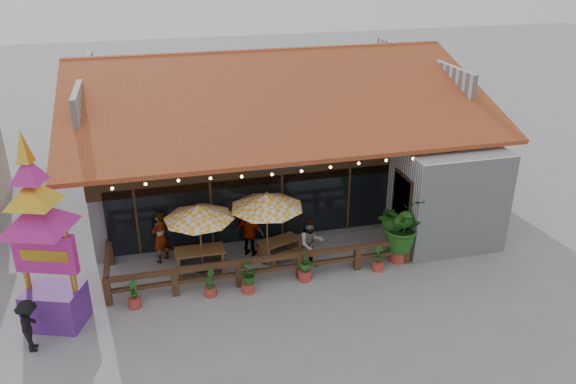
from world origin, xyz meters
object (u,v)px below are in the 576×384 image
object	(u,v)px
umbrella_left	(199,213)
tropical_plant	(400,225)
pedestrian	(30,326)
thai_sign_tower	(38,221)
picnic_table_right	(280,245)
picnic_table_left	(200,256)
umbrella_right	(267,201)

from	to	relation	value
umbrella_left	tropical_plant	bearing A→B (deg)	-8.87
pedestrian	thai_sign_tower	bearing A→B (deg)	-28.05
picnic_table_right	picnic_table_left	bearing A→B (deg)	-176.43
umbrella_left	umbrella_right	world-z (taller)	umbrella_right
picnic_table_right	pedestrian	bearing A→B (deg)	-158.04
picnic_table_left	thai_sign_tower	world-z (taller)	thai_sign_tower
umbrella_right	picnic_table_right	bearing A→B (deg)	22.97
umbrella_right	picnic_table_left	xyz separation A→B (m)	(-2.29, 0.03, -1.77)
umbrella_left	pedestrian	world-z (taller)	umbrella_left
umbrella_right	tropical_plant	distance (m)	4.57
picnic_table_left	picnic_table_right	distance (m)	2.77
thai_sign_tower	pedestrian	bearing A→B (deg)	-115.92
picnic_table_right	umbrella_right	bearing A→B (deg)	-157.03
umbrella_left	thai_sign_tower	world-z (taller)	thai_sign_tower
picnic_table_right	thai_sign_tower	world-z (taller)	thai_sign_tower
umbrella_right	thai_sign_tower	xyz separation A→B (m)	(-6.59, -1.80, 1.03)
umbrella_right	pedestrian	bearing A→B (deg)	-158.11
umbrella_right	pedestrian	xyz separation A→B (m)	(-7.10, -2.85, -1.52)
picnic_table_left	picnic_table_right	size ratio (longest dim) A/B	0.97
thai_sign_tower	pedestrian	xyz separation A→B (m)	(-0.51, -1.05, -2.55)
tropical_plant	pedestrian	xyz separation A→B (m)	(-11.46, -1.83, -0.58)
umbrella_right	picnic_table_right	size ratio (longest dim) A/B	1.70
umbrella_right	thai_sign_tower	distance (m)	6.91
picnic_table_right	pedestrian	distance (m)	8.17
umbrella_left	thai_sign_tower	size ratio (longest dim) A/B	0.45
umbrella_left	thai_sign_tower	bearing A→B (deg)	-157.50
tropical_plant	pedestrian	size ratio (longest dim) A/B	1.53
umbrella_left	tropical_plant	xyz separation A→B (m)	(6.58, -1.03, -0.80)
tropical_plant	pedestrian	world-z (taller)	tropical_plant
thai_sign_tower	pedestrian	size ratio (longest dim) A/B	4.07
thai_sign_tower	pedestrian	world-z (taller)	thai_sign_tower
tropical_plant	pedestrian	distance (m)	11.62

